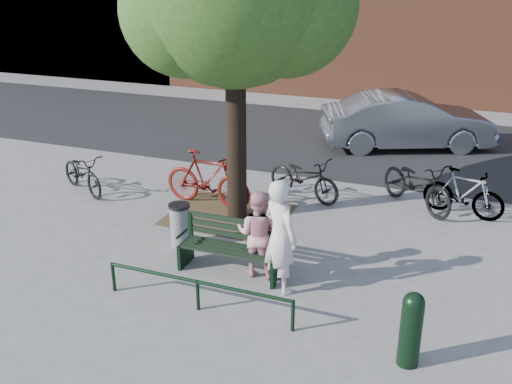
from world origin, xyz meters
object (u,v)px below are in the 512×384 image
at_px(person_left, 280,236).
at_px(person_right, 258,233).
at_px(park_bench, 232,245).
at_px(parked_car, 407,121).
at_px(bicycle_c, 304,177).
at_px(litter_bin, 180,224).
at_px(bollard, 411,327).

relative_size(person_left, person_right, 1.25).
height_order(park_bench, person_left, person_left).
height_order(person_left, parked_car, person_left).
height_order(park_bench, person_right, person_right).
bearing_deg(parked_car, bicycle_c, 138.03).
distance_m(park_bench, litter_bin, 1.40).
bearing_deg(person_left, park_bench, 16.04).
bearing_deg(bicycle_c, park_bench, -162.92).
bearing_deg(bollard, person_right, 150.89).
bearing_deg(litter_bin, person_right, -15.65).
height_order(person_left, bicycle_c, person_left).
distance_m(person_right, parked_car, 8.38).
xyz_separation_m(park_bench, person_left, (0.95, -0.26, 0.46)).
relative_size(litter_bin, parked_car, 0.17).
bearing_deg(person_left, bicycle_c, -47.25).
height_order(litter_bin, parked_car, parked_car).
bearing_deg(park_bench, parked_car, 77.90).
bearing_deg(parked_car, litter_bin, 135.22).
xyz_separation_m(park_bench, bicycle_c, (0.19, 3.61, 0.01)).
height_order(person_left, person_right, person_left).
distance_m(park_bench, person_left, 1.09).
relative_size(person_left, bicycle_c, 1.01).
bearing_deg(park_bench, bollard, -24.46).
bearing_deg(person_right, bollard, 148.52).
relative_size(park_bench, bollard, 1.64).
height_order(person_right, bicycle_c, person_right).
bearing_deg(bicycle_c, person_right, -155.79).
xyz_separation_m(person_left, parked_car, (0.84, 8.60, -0.16)).
xyz_separation_m(park_bench, litter_bin, (-1.28, 0.56, -0.07)).
bearing_deg(bollard, parked_car, 97.80).
bearing_deg(park_bench, person_left, -15.56).
xyz_separation_m(bollard, bicycle_c, (-2.94, 5.03, -0.08)).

